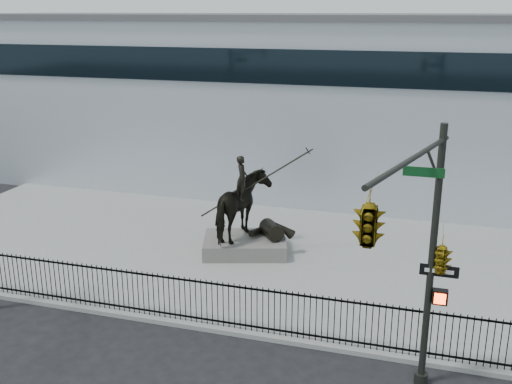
# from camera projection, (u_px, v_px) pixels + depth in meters

# --- Properties ---
(ground) EXTENTS (120.00, 120.00, 0.00)m
(ground) POSITION_uv_depth(u_px,v_px,m) (176.00, 346.00, 17.68)
(ground) COLOR black
(ground) RESTS_ON ground
(plaza) EXTENTS (30.00, 12.00, 0.15)m
(plaza) POSITION_uv_depth(u_px,v_px,m) (247.00, 255.00, 24.07)
(plaza) COLOR gray
(plaza) RESTS_ON ground
(building) EXTENTS (44.00, 14.00, 9.00)m
(building) POSITION_uv_depth(u_px,v_px,m) (314.00, 100.00, 34.68)
(building) COLOR silver
(building) RESTS_ON ground
(picket_fence) EXTENTS (22.10, 0.10, 1.50)m
(picket_fence) POSITION_uv_depth(u_px,v_px,m) (191.00, 300.00, 18.56)
(picket_fence) COLOR black
(picket_fence) RESTS_ON plaza
(statue_plinth) EXTENTS (3.78, 3.10, 0.61)m
(statue_plinth) POSITION_uv_depth(u_px,v_px,m) (245.00, 245.00, 24.06)
(statue_plinth) COLOR #53514C
(statue_plinth) RESTS_ON plaza
(equestrian_statue) EXTENTS (4.03, 3.12, 3.55)m
(equestrian_statue) POSITION_uv_depth(u_px,v_px,m) (246.00, 208.00, 23.59)
(equestrian_statue) COLOR black
(equestrian_statue) RESTS_ON statue_plinth
(traffic_signal_right) EXTENTS (2.17, 6.86, 7.00)m
(traffic_signal_right) POSITION_uv_depth(u_px,v_px,m) (409.00, 240.00, 12.65)
(traffic_signal_right) COLOR black
(traffic_signal_right) RESTS_ON ground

